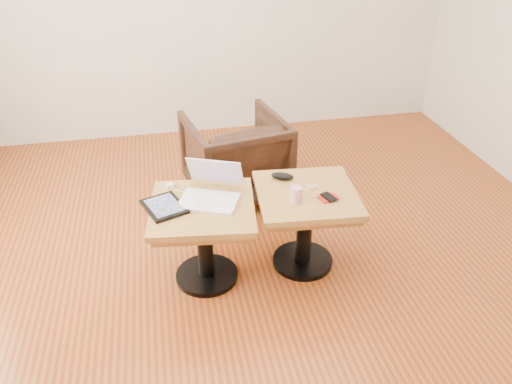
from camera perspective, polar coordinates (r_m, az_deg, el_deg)
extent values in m
cube|color=maroon|center=(3.31, 1.41, -8.40)|extent=(4.50, 4.50, 0.01)
cylinder|color=black|center=(3.23, -5.62, -9.41)|extent=(0.39, 0.39, 0.03)
cylinder|color=black|center=(3.07, -5.86, -5.81)|extent=(0.10, 0.10, 0.48)
cube|color=brown|center=(2.95, -6.08, -2.47)|extent=(0.62, 0.62, 0.04)
cube|color=brown|center=(2.93, -6.12, -1.80)|extent=(0.67, 0.67, 0.04)
cylinder|color=black|center=(3.34, 5.34, -7.78)|extent=(0.39, 0.39, 0.03)
cylinder|color=black|center=(3.19, 5.56, -4.24)|extent=(0.10, 0.10, 0.48)
cube|color=brown|center=(3.07, 5.76, -0.96)|extent=(0.60, 0.60, 0.04)
cube|color=brown|center=(3.05, 5.80, -0.30)|extent=(0.65, 0.65, 0.04)
cube|color=white|center=(2.93, -5.44, -1.08)|extent=(0.40, 0.34, 0.02)
cube|color=silver|center=(2.95, -5.26, -0.55)|extent=(0.29, 0.21, 0.00)
cube|color=silver|center=(2.87, -5.81, -1.59)|extent=(0.11, 0.09, 0.00)
cube|color=white|center=(3.01, -4.67, 2.32)|extent=(0.35, 0.22, 0.20)
cube|color=maroon|center=(3.01, -4.67, 2.32)|extent=(0.30, 0.19, 0.17)
cube|color=black|center=(2.92, -10.47, -1.65)|extent=(0.29, 0.32, 0.02)
cube|color=#191E38|center=(2.91, -10.49, -1.49)|extent=(0.23, 0.26, 0.00)
cube|color=white|center=(3.11, -9.77, 0.70)|extent=(0.05, 0.05, 0.03)
ellipsoid|color=black|center=(3.15, 3.03, 1.82)|extent=(0.16, 0.12, 0.05)
cylinder|color=#EE5093|center=(2.92, 4.59, -0.26)|extent=(0.09, 0.09, 0.09)
sphere|color=white|center=(3.09, 6.47, 0.67)|extent=(0.01, 0.01, 0.01)
sphere|color=white|center=(3.11, 6.75, 0.85)|extent=(0.01, 0.01, 0.01)
sphere|color=white|center=(3.10, 6.08, 0.83)|extent=(0.01, 0.01, 0.01)
sphere|color=white|center=(3.09, 7.07, 0.63)|extent=(0.01, 0.01, 0.01)
sphere|color=white|center=(3.07, 6.18, 0.48)|extent=(0.01, 0.01, 0.01)
sphere|color=white|center=(3.07, 6.70, 0.44)|extent=(0.01, 0.01, 0.01)
cylinder|color=white|center=(3.09, 6.46, 0.58)|extent=(0.07, 0.05, 0.00)
cube|color=maroon|center=(2.99, 8.30, -0.68)|extent=(0.14, 0.11, 0.01)
cube|color=black|center=(2.99, 8.31, -0.56)|extent=(0.08, 0.11, 0.01)
imported|color=black|center=(3.91, -2.37, 4.09)|extent=(0.84, 0.85, 0.66)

